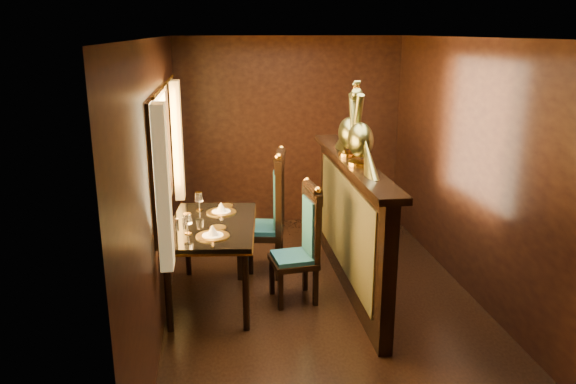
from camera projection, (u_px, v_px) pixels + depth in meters
name	position (u px, v px, depth m)	size (l,w,h in m)	color
ground	(323.00, 302.00, 5.49)	(5.00, 5.00, 0.00)	black
room_shell	(316.00, 143.00, 5.06)	(3.04, 5.04, 2.52)	black
partition	(350.00, 222.00, 5.62)	(0.26, 2.70, 1.36)	black
dining_table	(212.00, 231.00, 5.36)	(0.94, 1.41, 0.99)	black
chair_left	(304.00, 240.00, 5.41)	(0.48, 0.50, 1.19)	black
chair_right	(272.00, 210.00, 5.97)	(0.58, 0.60, 1.38)	black
peacock_left	(361.00, 125.00, 5.08)	(0.24, 0.64, 0.76)	#164330
peacock_right	(350.00, 119.00, 5.47)	(0.23, 0.62, 0.74)	#164330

